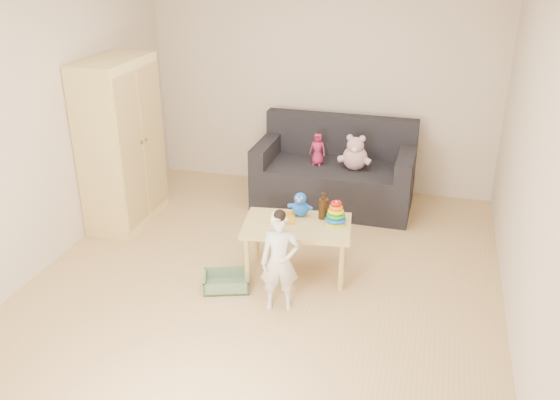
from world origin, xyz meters
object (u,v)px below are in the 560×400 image
(toddler, at_px, (280,263))
(play_table, at_px, (297,249))
(sofa, at_px, (333,185))
(wardrobe, at_px, (121,143))

(toddler, bearing_deg, play_table, 74.20)
(play_table, relative_size, toddler, 1.12)
(sofa, height_order, play_table, play_table)
(sofa, distance_m, play_table, 1.53)
(wardrobe, distance_m, play_table, 2.16)
(wardrobe, height_order, sofa, wardrobe)
(wardrobe, height_order, play_table, wardrobe)
(wardrobe, bearing_deg, toddler, -30.40)
(wardrobe, bearing_deg, sofa, 24.57)
(wardrobe, distance_m, sofa, 2.31)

